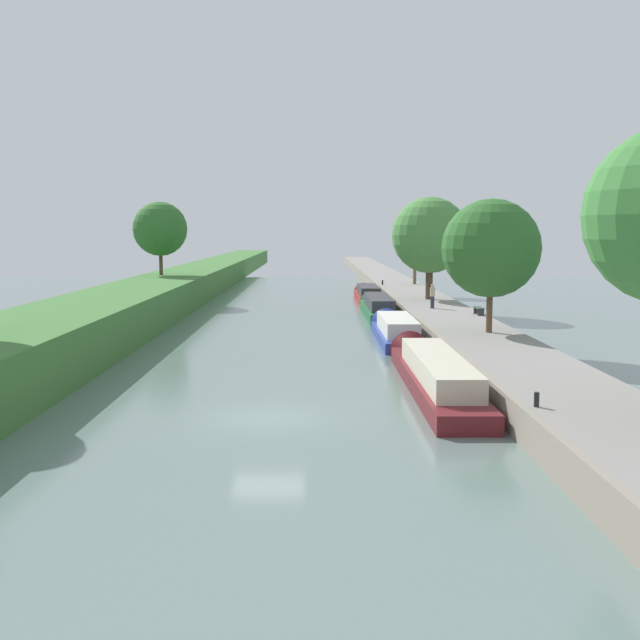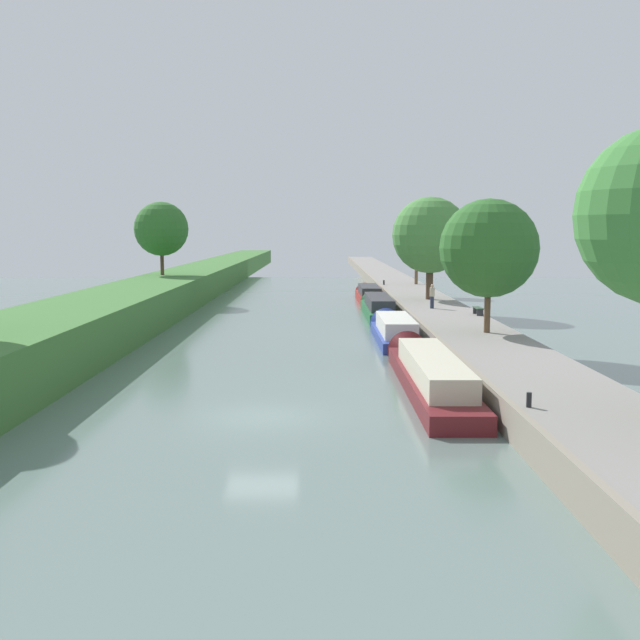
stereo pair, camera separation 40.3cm
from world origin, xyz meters
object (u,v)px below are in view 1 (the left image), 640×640
at_px(park_bench, 479,309).
at_px(person_walking, 432,296).
at_px(narrowboat_blue, 395,330).
at_px(mooring_bollard_far, 382,282).
at_px(mooring_bollard_near, 537,400).
at_px(narrowboat_green, 377,307).
at_px(narrowboat_maroon, 433,372).
at_px(narrowboat_red, 367,294).

bearing_deg(park_bench, person_walking, 120.11).
bearing_deg(narrowboat_blue, mooring_bollard_far, 86.34).
xyz_separation_m(person_walking, mooring_bollard_near, (-1.38, -29.45, -0.65)).
distance_m(mooring_bollard_near, mooring_bollard_far, 52.45).
bearing_deg(person_walking, mooring_bollard_far, 93.43).
height_order(narrowboat_green, person_walking, person_walking).
bearing_deg(narrowboat_blue, mooring_bollard_near, -85.04).
relative_size(narrowboat_blue, narrowboat_green, 0.85).
relative_size(narrowboat_green, person_walking, 7.90).
bearing_deg(narrowboat_maroon, park_bench, 72.00).
height_order(mooring_bollard_near, mooring_bollard_far, same).
height_order(narrowboat_blue, person_walking, person_walking).
xyz_separation_m(narrowboat_blue, park_bench, (5.64, 3.17, 0.90)).
distance_m(narrowboat_green, mooring_bollard_near, 35.14).
height_order(narrowboat_green, mooring_bollard_near, narrowboat_green).
xyz_separation_m(narrowboat_red, person_walking, (3.23, -17.80, 1.40)).
xyz_separation_m(narrowboat_red, park_bench, (5.55, -21.81, 0.87)).
bearing_deg(park_bench, narrowboat_blue, -150.64).
height_order(narrowboat_red, person_walking, person_walking).
distance_m(narrowboat_maroon, narrowboat_blue, 13.88).
bearing_deg(narrowboat_green, mooring_bollard_near, -86.87).
height_order(narrowboat_green, park_bench, park_bench).
bearing_deg(narrowboat_blue, narrowboat_green, 89.94).
xyz_separation_m(person_walking, park_bench, (2.33, -4.01, -0.53)).
xyz_separation_m(narrowboat_maroon, mooring_bollard_far, (1.84, 44.06, 0.72)).
bearing_deg(narrowboat_blue, person_walking, 65.24).
bearing_deg(narrowboat_maroon, narrowboat_blue, 90.40).
bearing_deg(mooring_bollard_near, narrowboat_red, 92.24).
bearing_deg(mooring_bollard_near, narrowboat_maroon, 102.34).
bearing_deg(narrowboat_green, narrowboat_red, 89.68).
height_order(narrowboat_maroon, mooring_bollard_far, mooring_bollard_far).
bearing_deg(narrowboat_green, mooring_bollard_far, 83.70).
relative_size(narrowboat_green, park_bench, 8.74).
xyz_separation_m(narrowboat_green, mooring_bollard_near, (1.92, -35.08, 0.70)).
height_order(person_walking, mooring_bollard_far, person_walking).
height_order(narrowboat_maroon, narrowboat_green, narrowboat_green).
distance_m(narrowboat_blue, narrowboat_red, 24.98).
bearing_deg(park_bench, narrowboat_red, 104.29).
bearing_deg(narrowboat_red, park_bench, -75.71).
bearing_deg(narrowboat_blue, narrowboat_maroon, -89.60).
bearing_deg(narrowboat_maroon, narrowboat_red, 90.02).
relative_size(person_walking, mooring_bollard_far, 3.69).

